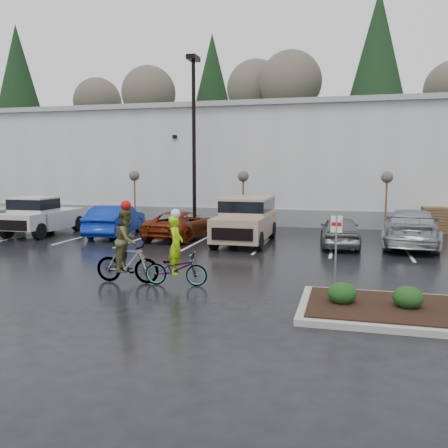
% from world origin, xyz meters
% --- Properties ---
extents(ground, '(120.00, 120.00, 0.00)m').
position_xyz_m(ground, '(0.00, 0.00, 0.00)').
color(ground, black).
rests_on(ground, ground).
extents(warehouse, '(60.50, 15.50, 7.20)m').
position_xyz_m(warehouse, '(0.00, 21.99, 3.65)').
color(warehouse, silver).
rests_on(warehouse, ground).
extents(wooded_ridge, '(80.00, 25.00, 6.00)m').
position_xyz_m(wooded_ridge, '(0.00, 45.00, 3.00)').
color(wooded_ridge, '#203F1A').
rests_on(wooded_ridge, ground).
extents(lamppost, '(0.50, 1.00, 9.22)m').
position_xyz_m(lamppost, '(-4.00, 12.00, 5.69)').
color(lamppost, black).
rests_on(lamppost, ground).
extents(sapling_west, '(0.60, 0.60, 3.20)m').
position_xyz_m(sapling_west, '(-8.00, 13.00, 2.73)').
color(sapling_west, '#4E301F').
rests_on(sapling_west, ground).
extents(sapling_mid, '(0.60, 0.60, 3.20)m').
position_xyz_m(sapling_mid, '(-1.50, 13.00, 2.73)').
color(sapling_mid, '#4E301F').
rests_on(sapling_mid, ground).
extents(sapling_east, '(0.60, 0.60, 3.20)m').
position_xyz_m(sapling_east, '(6.00, 13.00, 2.73)').
color(sapling_east, '#4E301F').
rests_on(sapling_east, ground).
extents(pallet_stack_a, '(1.20, 1.20, 1.35)m').
position_xyz_m(pallet_stack_a, '(8.50, 14.00, 0.68)').
color(pallet_stack_a, '#4E301F').
rests_on(pallet_stack_a, ground).
extents(shrub_a, '(0.70, 0.70, 0.52)m').
position_xyz_m(shrub_a, '(4.00, -1.00, 0.41)').
color(shrub_a, '#153713').
rests_on(shrub_a, curb_island).
extents(shrub_b, '(0.70, 0.70, 0.52)m').
position_xyz_m(shrub_b, '(5.50, -1.00, 0.41)').
color(shrub_b, '#153713').
rests_on(shrub_b, curb_island).
extents(fire_lane_sign, '(0.30, 0.05, 2.20)m').
position_xyz_m(fire_lane_sign, '(3.80, 0.20, 1.41)').
color(fire_lane_sign, gray).
rests_on(fire_lane_sign, ground).
extents(pickup_white, '(2.10, 5.20, 1.96)m').
position_xyz_m(pickup_white, '(-10.88, 8.50, 0.98)').
color(pickup_white, beige).
rests_on(pickup_white, ground).
extents(car_blue, '(2.18, 4.86, 1.55)m').
position_xyz_m(car_blue, '(-7.10, 8.83, 0.77)').
color(car_blue, '#0D2898').
rests_on(car_blue, ground).
extents(car_red, '(2.62, 4.93, 1.32)m').
position_xyz_m(car_red, '(-3.66, 8.87, 0.66)').
color(car_red, '#661F09').
rests_on(car_red, ground).
extents(suv_tan, '(2.20, 5.10, 2.06)m').
position_xyz_m(suv_tan, '(-0.36, 8.23, 1.03)').
color(suv_tan, tan).
rests_on(suv_tan, ground).
extents(car_grey, '(1.87, 4.08, 1.35)m').
position_xyz_m(car_grey, '(3.80, 8.30, 0.68)').
color(car_grey, slate).
rests_on(car_grey, ground).
extents(car_far_silver, '(2.91, 5.86, 1.64)m').
position_xyz_m(car_far_silver, '(6.77, 9.07, 0.82)').
color(car_far_silver, '#9D9FA4').
rests_on(car_far_silver, ground).
extents(cyclist_hivis, '(1.91, 0.83, 2.24)m').
position_xyz_m(cyclist_hivis, '(-0.73, 0.25, 0.70)').
color(cyclist_hivis, '#3F3F44').
rests_on(cyclist_hivis, ground).
extents(cyclist_olive, '(1.92, 0.93, 2.47)m').
position_xyz_m(cyclist_olive, '(-2.24, 0.17, 0.89)').
color(cyclist_olive, '#3F3F44').
rests_on(cyclist_olive, ground).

